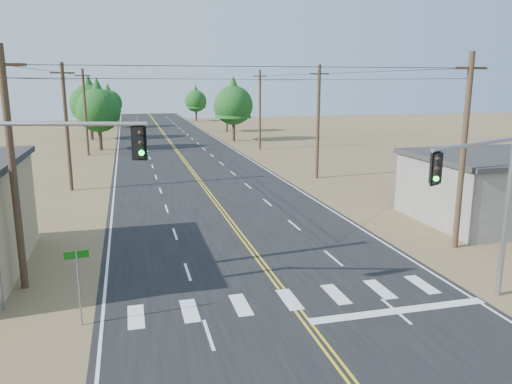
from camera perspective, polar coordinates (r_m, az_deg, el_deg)
name	(u,v)px	position (r m, az deg, el deg)	size (l,w,h in m)	color
road	(205,188)	(40.99, -5.83, 0.42)	(15.00, 200.00, 0.02)	black
utility_pole_left_near	(13,169)	(22.38, -26.06, 2.39)	(1.80, 0.30, 10.00)	#4C3826
utility_pole_left_mid	(67,126)	(42.03, -20.83, 7.02)	(1.80, 0.30, 10.00)	#4C3826
utility_pole_left_far	(85,112)	(61.90, -18.92, 8.68)	(1.80, 0.30, 10.00)	#4C3826
utility_pole_right_near	(463,151)	(27.40, 22.62, 4.34)	(1.80, 0.30, 10.00)	#4C3826
utility_pole_right_mid	(318,121)	(44.90, 7.10, 8.04)	(1.80, 0.30, 10.00)	#4C3826
utility_pole_right_far	(260,109)	(63.89, 0.45, 9.45)	(1.80, 0.30, 10.00)	#4C3826
signal_mast_left	(34,184)	(19.79, -24.04, 0.88)	(5.89, 1.94, 7.30)	gray
signal_mast_right	(489,194)	(20.45, 25.05, -0.20)	(5.18, 2.42, 6.61)	gray
street_sign	(78,276)	(18.84, -19.67, -9.01)	(0.83, 0.16, 2.81)	gray
tree_left_near	(98,106)	(66.20, -17.60, 9.36)	(5.46, 5.46, 9.10)	#3F2D1E
tree_left_mid	(89,100)	(78.98, -18.51, 9.93)	(5.73, 5.73, 9.55)	#3F2D1E
tree_left_far	(108,101)	(98.14, -16.53, 9.98)	(4.96, 4.96, 8.27)	#3F2D1E
tree_right_near	(233,101)	(73.31, -2.60, 10.32)	(5.63, 5.63, 9.38)	#3F2D1E
tree_right_mid	(227,105)	(87.04, -3.39, 9.85)	(4.43, 4.43, 7.38)	#3F2D1E
tree_right_far	(196,99)	(111.48, -6.90, 10.52)	(4.71, 4.71, 7.85)	#3F2D1E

